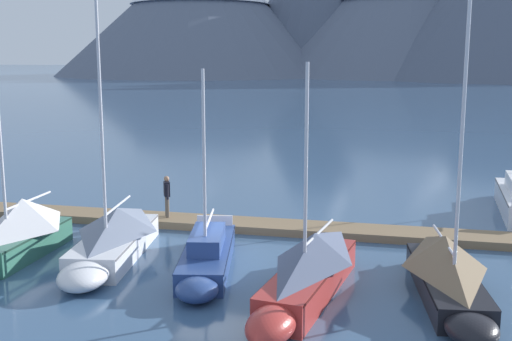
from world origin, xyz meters
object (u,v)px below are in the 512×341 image
sailboat_mid_dock_port (113,237)px  sailboat_mid_dock_starboard (206,256)px  person_on_dock (167,194)px  sailboat_far_berth (308,270)px  sailboat_second_berth (15,232)px  sailboat_outer_slip (448,270)px

sailboat_mid_dock_port → sailboat_mid_dock_starboard: size_ratio=1.37×
sailboat_mid_dock_port → person_on_dock: size_ratio=5.23×
sailboat_far_berth → sailboat_mid_dock_port: bearing=164.0°
sailboat_second_berth → sailboat_mid_dock_port: bearing=12.3°
sailboat_mid_dock_starboard → sailboat_far_berth: size_ratio=0.88×
sailboat_mid_dock_starboard → sailboat_outer_slip: (7.35, -0.50, 0.29)m
sailboat_mid_dock_starboard → sailboat_far_berth: (3.48, -1.46, 0.32)m
sailboat_mid_dock_starboard → sailboat_second_berth: bearing=-178.6°
sailboat_second_berth → sailboat_outer_slip: 14.07m
sailboat_second_berth → person_on_dock: 6.36m
sailboat_second_berth → sailboat_far_berth: size_ratio=1.06×
sailboat_mid_dock_starboard → sailboat_far_berth: bearing=-22.8°
sailboat_outer_slip → sailboat_mid_dock_starboard: bearing=176.1°
sailboat_second_berth → sailboat_far_berth: bearing=-7.3°
sailboat_outer_slip → person_on_dock: bearing=151.9°
sailboat_mid_dock_port → person_on_dock: (0.19, 4.65, 0.50)m
sailboat_mid_dock_port → sailboat_outer_slip: 10.89m
sailboat_second_berth → sailboat_far_berth: (10.20, -1.30, -0.08)m
sailboat_far_berth → sailboat_outer_slip: sailboat_outer_slip is taller
sailboat_second_berth → sailboat_mid_dock_port: size_ratio=0.88×
sailboat_second_berth → sailboat_mid_dock_port: 3.31m
sailboat_mid_dock_starboard → person_on_dock: bearing=122.4°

